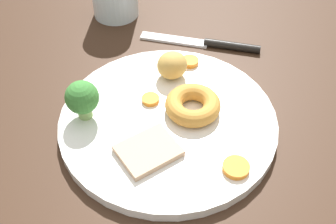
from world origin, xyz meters
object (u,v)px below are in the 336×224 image
at_px(meat_slice_main, 148,151).
at_px(dinner_plate, 168,121).
at_px(roast_potato_left, 172,65).
at_px(carrot_coin_back, 190,62).
at_px(knife, 210,44).
at_px(yorkshire_pudding, 192,105).
at_px(carrot_coin_side, 151,99).
at_px(carrot_coin_front, 236,167).
at_px(broccoli_floret, 82,98).

bearing_deg(meat_slice_main, dinner_plate, -4.07).
height_order(roast_potato_left, carrot_coin_back, roast_potato_left).
bearing_deg(knife, carrot_coin_back, 73.51).
distance_m(yorkshire_pudding, carrot_coin_side, 0.06).
bearing_deg(carrot_coin_side, carrot_coin_back, -17.41).
bearing_deg(roast_potato_left, carrot_coin_front, -138.17).
xyz_separation_m(carrot_coin_side, broccoli_floret, (-0.05, 0.07, 0.03)).
relative_size(roast_potato_left, knife, 0.22).
xyz_separation_m(carrot_coin_front, knife, (0.23, 0.08, -0.01)).
xyz_separation_m(roast_potato_left, carrot_coin_back, (0.03, -0.02, -0.02)).
xyz_separation_m(dinner_plate, roast_potato_left, (0.08, 0.02, 0.03)).
xyz_separation_m(dinner_plate, carrot_coin_back, (0.11, 0.00, 0.01)).
bearing_deg(knife, carrot_coin_front, 105.68).
height_order(carrot_coin_side, broccoli_floret, broccoli_floret).
distance_m(meat_slice_main, carrot_coin_front, 0.10).
bearing_deg(meat_slice_main, roast_potato_left, 6.11).
bearing_deg(roast_potato_left, carrot_coin_side, 168.19).
bearing_deg(carrot_coin_front, roast_potato_left, 41.83).
relative_size(carrot_coin_side, broccoli_floret, 0.43).
relative_size(yorkshire_pudding, carrot_coin_front, 2.30).
distance_m(carrot_coin_back, broccoli_floret, 0.17).
distance_m(carrot_coin_front, carrot_coin_back, 0.19).
height_order(yorkshire_pudding, carrot_coin_side, yorkshire_pudding).
bearing_deg(carrot_coin_front, carrot_coin_side, 60.10).
xyz_separation_m(dinner_plate, broccoli_floret, (-0.03, 0.10, 0.04)).
bearing_deg(carrot_coin_front, yorkshire_pudding, 44.68).
bearing_deg(carrot_coin_back, yorkshire_pudding, -162.87).
relative_size(roast_potato_left, carrot_coin_side, 1.83).
xyz_separation_m(roast_potato_left, carrot_coin_side, (-0.06, 0.01, -0.02)).
bearing_deg(yorkshire_pudding, broccoli_floret, 111.45).
bearing_deg(broccoli_floret, carrot_coin_side, -54.15).
relative_size(roast_potato_left, broccoli_floret, 0.78).
xyz_separation_m(meat_slice_main, broccoli_floret, (0.03, 0.09, 0.03)).
xyz_separation_m(meat_slice_main, carrot_coin_front, (0.01, -0.10, -0.00)).
distance_m(dinner_plate, carrot_coin_back, 0.11).
xyz_separation_m(yorkshire_pudding, carrot_coin_back, (0.09, 0.03, -0.01)).
distance_m(carrot_coin_front, knife, 0.24).
relative_size(yorkshire_pudding, carrot_coin_back, 2.89).
xyz_separation_m(meat_slice_main, carrot_coin_back, (0.17, -0.00, -0.00)).
height_order(dinner_plate, carrot_coin_front, carrot_coin_front).
height_order(carrot_coin_front, broccoli_floret, broccoli_floret).
bearing_deg(dinner_plate, carrot_coin_side, 55.43).
bearing_deg(yorkshire_pudding, carrot_coin_front, -135.32).
bearing_deg(carrot_coin_side, carrot_coin_front, -119.90).
distance_m(roast_potato_left, carrot_coin_front, 0.17).
distance_m(meat_slice_main, knife, 0.24).
distance_m(dinner_plate, meat_slice_main, 0.06).
distance_m(broccoli_floret, knife, 0.23).
bearing_deg(meat_slice_main, carrot_coin_back, -0.53).
height_order(carrot_coin_front, carrot_coin_side, same).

